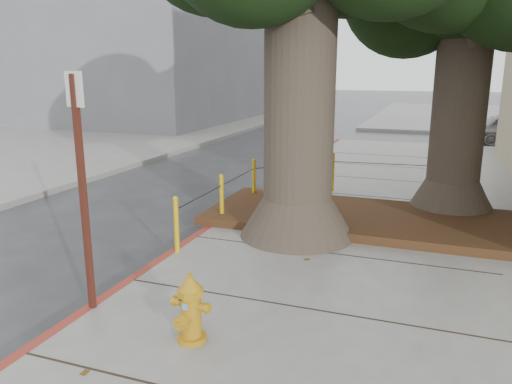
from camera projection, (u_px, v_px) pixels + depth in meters
ground at (263, 312)px, 6.46m from camera, size 140.00×140.00×0.00m
sidewalk_far at (507, 117)px, 31.79m from camera, size 16.00×20.00×0.15m
sidewalk_opposite at (19, 145)px, 20.23m from camera, size 14.00×60.00×0.15m
curb_red at (207, 232)px, 9.39m from camera, size 0.14×26.00×0.16m
planter_bed at (373, 219)px, 9.66m from camera, size 6.40×2.60×0.16m
building_far_grey at (149, 19)px, 30.08m from camera, size 12.00×16.00×12.00m
building_far_white at (252, 25)px, 51.35m from camera, size 12.00×18.00×15.00m
bollard_ring at (293, 185)px, 10.58m from camera, size 3.79×5.39×0.95m
fire_hydrant at (191, 308)px, 5.41m from camera, size 0.42×0.38×0.79m
signpost at (82, 180)px, 5.87m from camera, size 0.28×0.09×2.89m
car_dark at (149, 115)px, 27.16m from camera, size 1.87×4.15×1.18m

